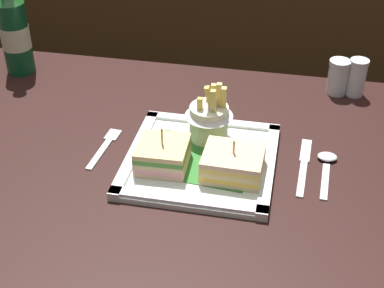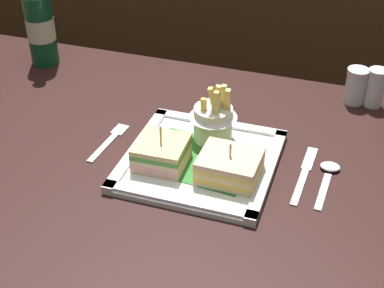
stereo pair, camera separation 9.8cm
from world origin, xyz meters
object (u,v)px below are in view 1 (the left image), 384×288
(beer_bottle, at_px, (14,31))
(sandwich_half_right, at_px, (233,164))
(fork, at_px, (105,146))
(salt_shaker, at_px, (338,79))
(square_plate, at_px, (201,160))
(fries_cup, at_px, (209,116))
(knife, at_px, (304,164))
(pepper_shaker, at_px, (356,80))
(sandwich_half_left, at_px, (163,155))
(dining_table, at_px, (184,213))
(spoon, at_px, (327,163))

(beer_bottle, bearing_deg, sandwich_half_right, -29.64)
(beer_bottle, xyz_separation_m, fork, (0.29, -0.25, -0.10))
(sandwich_half_right, bearing_deg, salt_shaker, 62.66)
(square_plate, xyz_separation_m, salt_shaker, (0.24, 0.31, 0.03))
(fork, bearing_deg, square_plate, -4.79)
(sandwich_half_right, xyz_separation_m, fries_cup, (-0.06, 0.10, 0.03))
(square_plate, bearing_deg, salt_shaker, 52.33)
(knife, distance_m, salt_shaker, 0.28)
(beer_bottle, distance_m, pepper_shaker, 0.75)
(fries_cup, bearing_deg, sandwich_half_left, -122.00)
(fries_cup, relative_size, pepper_shaker, 1.42)
(beer_bottle, distance_m, salt_shaker, 0.71)
(dining_table, distance_m, fries_cup, 0.20)
(square_plate, distance_m, fries_cup, 0.09)
(salt_shaker, relative_size, pepper_shaker, 0.94)
(sandwich_half_left, bearing_deg, knife, 15.07)
(sandwich_half_left, relative_size, fries_cup, 0.77)
(dining_table, xyz_separation_m, spoon, (0.25, 0.04, 0.13))
(fries_cup, height_order, spoon, fries_cup)
(square_plate, xyz_separation_m, beer_bottle, (-0.47, 0.27, 0.09))
(fries_cup, height_order, pepper_shaker, fries_cup)
(fries_cup, bearing_deg, square_plate, -91.78)
(spoon, bearing_deg, pepper_shaker, 78.22)
(spoon, height_order, pepper_shaker, pepper_shaker)
(sandwich_half_left, bearing_deg, square_plate, 28.76)
(square_plate, height_order, pepper_shaker, pepper_shaker)
(sandwich_half_left, distance_m, knife, 0.25)
(beer_bottle, bearing_deg, salt_shaker, 3.11)
(sandwich_half_right, xyz_separation_m, knife, (0.12, 0.07, -0.03))
(spoon, relative_size, salt_shaker, 1.74)
(salt_shaker, bearing_deg, sandwich_half_right, -117.34)
(sandwich_half_right, xyz_separation_m, spoon, (0.16, 0.07, -0.03))
(dining_table, relative_size, knife, 8.01)
(sandwich_half_right, relative_size, fork, 0.77)
(fork, relative_size, salt_shaker, 1.74)
(sandwich_half_right, distance_m, pepper_shaker, 0.40)
(sandwich_half_right, distance_m, spoon, 0.18)
(sandwich_half_left, height_order, salt_shaker, sandwich_half_left)
(fork, bearing_deg, beer_bottle, 138.49)
(square_plate, distance_m, sandwich_half_left, 0.07)
(sandwich_half_right, xyz_separation_m, pepper_shaker, (0.21, 0.34, 0.00))
(spoon, height_order, salt_shaker, salt_shaker)
(beer_bottle, xyz_separation_m, pepper_shaker, (0.75, 0.04, -0.06))
(dining_table, height_order, spoon, spoon)
(pepper_shaker, bearing_deg, salt_shaker, 180.00)
(dining_table, distance_m, spoon, 0.28)
(sandwich_half_right, bearing_deg, spoon, 24.08)
(sandwich_half_left, distance_m, sandwich_half_right, 0.12)
(fork, distance_m, knife, 0.36)
(dining_table, bearing_deg, salt_shaker, 49.03)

